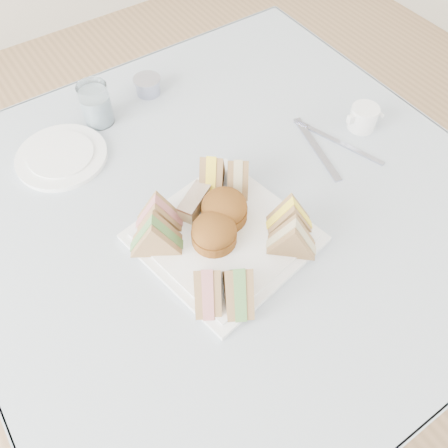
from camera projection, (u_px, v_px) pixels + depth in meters
floor at (227, 343)px, 1.54m from camera, size 4.00×4.00×0.00m
table at (228, 289)px, 1.24m from camera, size 0.90×0.90×0.74m
tablecloth at (229, 199)px, 0.94m from camera, size 1.02×1.02×0.01m
serving_plate at (224, 238)px, 0.87m from camera, size 0.32×0.32×0.01m
sandwich_fl_a at (208, 283)px, 0.77m from camera, size 0.09×0.10×0.08m
sandwich_fl_b at (238, 283)px, 0.76m from camera, size 0.08×0.11×0.09m
sandwich_fr_a at (291, 214)px, 0.85m from camera, size 0.09×0.08×0.08m
sandwich_fr_b at (293, 236)px, 0.82m from camera, size 0.09×0.09×0.08m
sandwich_bl_a at (155, 233)px, 0.82m from camera, size 0.10×0.09×0.08m
sandwich_bl_b at (158, 212)px, 0.85m from camera, size 0.10×0.08×0.08m
sandwich_br_a at (238, 174)px, 0.91m from camera, size 0.08×0.09×0.08m
sandwich_br_b at (212, 172)px, 0.91m from camera, size 0.09×0.10×0.08m
scone_left at (214, 232)px, 0.84m from camera, size 0.11×0.11×0.06m
scone_right at (224, 208)px, 0.87m from camera, size 0.11×0.11×0.06m
pastry_slice at (195, 202)px, 0.89m from camera, size 0.08×0.07×0.04m
side_plate at (62, 157)px, 1.00m from camera, size 0.25×0.25×0.01m
water_glass at (96, 104)px, 1.03m from camera, size 0.07×0.07×0.10m
tea_strainer at (148, 86)px, 1.11m from camera, size 0.08×0.08×0.04m
knife at (317, 148)px, 1.02m from camera, size 0.06×0.20×0.00m
fork at (345, 145)px, 1.02m from camera, size 0.07×0.18×0.00m
creamer_jug at (363, 118)px, 1.04m from camera, size 0.07×0.07×0.05m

